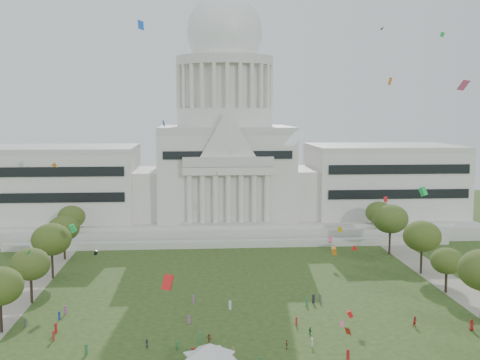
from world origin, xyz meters
TOP-DOWN VIEW (x-y plane):
  - capitol at (0.00, 113.59)m, footprint 160.00×64.50m
  - path_left at (-48.00, 30.00)m, footprint 8.00×160.00m
  - path_right at (48.00, 30.00)m, footprint 8.00×160.00m
  - row_tree_l_3 at (-44.09, 33.92)m, footprint 8.12×8.12m
  - row_tree_r_3 at (44.40, 34.48)m, footprint 7.01×7.01m
  - row_tree_l_4 at (-44.08, 52.42)m, footprint 9.29×9.29m
  - row_tree_r_4 at (44.76, 50.04)m, footprint 9.19×9.19m
  - row_tree_l_5 at (-45.22, 71.01)m, footprint 8.33×8.33m
  - row_tree_r_5 at (43.49, 70.19)m, footprint 9.82×9.82m
  - row_tree_l_6 at (-46.87, 89.14)m, footprint 8.19×8.19m
  - row_tree_r_6 at (45.96, 88.13)m, footprint 8.42×8.42m
  - event_tent at (-8.10, -2.43)m, footprint 11.33×11.33m
  - person_0 at (39.65, 11.99)m, footprint 1.21×1.10m
  - person_2 at (30.15, 14.59)m, footprint 1.08×0.86m
  - person_3 at (9.32, 6.74)m, footprint 0.59×1.02m
  - person_4 at (4.92, 5.97)m, footprint 0.65×1.04m
  - person_5 at (-7.92, 9.31)m, footprint 1.68×1.54m
  - person_8 at (-18.41, 8.10)m, footprint 0.87×0.81m
  - person_10 at (10.01, 11.74)m, footprint 0.77×1.02m
  - distant_crowd at (-13.78, 13.68)m, footprint 57.58×36.14m
  - kite_swarm at (3.11, 7.80)m, footprint 92.32×103.71m

SIDE VIEW (x-z plane):
  - path_left at x=-48.00m, z-range 0.00..0.04m
  - path_right at x=48.00m, z-range 0.00..0.04m
  - person_3 at x=9.32m, z-range 0.00..1.51m
  - person_8 at x=-18.41m, z-range 0.00..1.53m
  - person_10 at x=10.01m, z-range 0.00..1.56m
  - person_4 at x=4.92m, z-range 0.00..1.69m
  - distant_crowd at x=-13.78m, z-range -0.10..1.84m
  - person_5 at x=-7.92m, z-range 0.00..1.76m
  - person_2 at x=30.15m, z-range 0.00..1.94m
  - person_0 at x=39.65m, z-range 0.00..2.07m
  - event_tent at x=-8.10m, z-range 1.33..6.18m
  - row_tree_r_3 at x=44.40m, z-range 2.09..12.07m
  - row_tree_l_3 at x=-44.09m, z-range 2.43..13.98m
  - row_tree_l_6 at x=-46.87m, z-range 2.45..14.09m
  - row_tree_l_5 at x=-45.22m, z-range 2.49..14.34m
  - row_tree_r_6 at x=45.96m, z-range 2.52..14.49m
  - row_tree_r_4 at x=44.76m, z-range 2.76..15.82m
  - row_tree_l_4 at x=-44.08m, z-range 2.79..16.00m
  - row_tree_r_5 at x=43.49m, z-range 2.95..16.91m
  - capitol at x=0.00m, z-range -23.35..67.95m
  - kite_swarm at x=3.11m, z-range -6.59..54.81m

